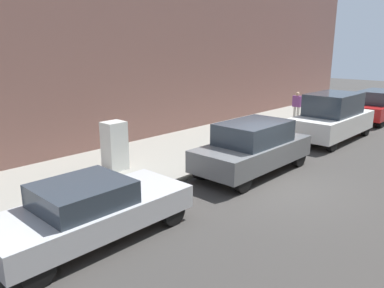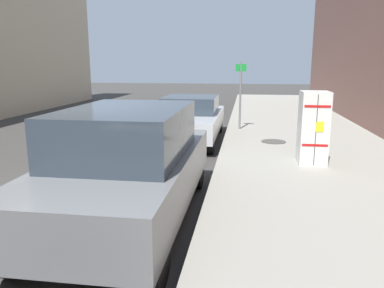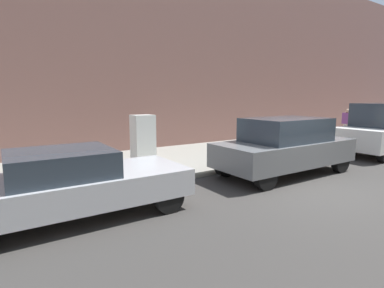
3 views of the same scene
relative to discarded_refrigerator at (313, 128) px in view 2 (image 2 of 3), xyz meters
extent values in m
plane|color=#383533|center=(4.27, 2.80, -0.98)|extent=(80.00, 80.00, 0.00)
cube|color=gray|center=(-0.23, 2.80, -0.89)|extent=(4.73, 44.00, 0.17)
cube|color=silver|center=(0.00, 0.00, 0.00)|extent=(0.60, 0.70, 1.62)
cube|color=black|center=(0.00, 0.35, 0.00)|extent=(0.01, 0.01, 1.54)
cube|color=yellow|center=(-0.08, 0.35, 0.08)|extent=(0.16, 0.01, 0.22)
cube|color=red|center=(0.00, 0.35, 0.52)|extent=(0.54, 0.01, 0.05)
cube|color=red|center=(0.00, 0.35, -0.32)|extent=(0.54, 0.01, 0.05)
cylinder|color=#47443F|center=(0.68, -2.25, -0.80)|extent=(0.70, 0.70, 0.02)
cylinder|color=slate|center=(1.70, -4.33, 0.33)|extent=(0.07, 0.07, 2.28)
cube|color=#198C33|center=(1.70, -4.31, 1.27)|extent=(0.36, 0.02, 0.24)
cube|color=silver|center=(3.23, -2.89, -0.38)|extent=(1.85, 4.46, 0.55)
cube|color=#2D3842|center=(3.23, -3.11, 0.14)|extent=(1.63, 1.87, 0.50)
cylinder|color=black|center=(2.43, -1.23, -0.66)|extent=(0.22, 0.65, 0.65)
cylinder|color=black|center=(4.02, -1.23, -0.66)|extent=(0.22, 0.65, 0.65)
cylinder|color=black|center=(2.43, -4.55, -0.66)|extent=(0.22, 0.65, 0.65)
cylinder|color=black|center=(4.02, -4.55, -0.66)|extent=(0.22, 0.65, 0.65)
cube|color=slate|center=(3.23, 3.28, -0.28)|extent=(1.89, 4.56, 0.70)
cube|color=#2D3842|center=(3.23, 3.28, 0.42)|extent=(1.66, 2.51, 0.70)
cylinder|color=black|center=(2.41, 4.96, -0.63)|extent=(0.22, 0.69, 0.69)
cylinder|color=black|center=(4.04, 4.96, -0.63)|extent=(0.22, 0.69, 0.69)
cylinder|color=black|center=(2.41, 1.60, -0.63)|extent=(0.22, 0.69, 0.69)
cylinder|color=black|center=(4.04, 1.60, -0.63)|extent=(0.22, 0.69, 0.69)
camera|label=1|loc=(10.00, -6.91, 3.19)|focal=35.00mm
camera|label=2|loc=(1.50, 8.54, 1.40)|focal=35.00mm
camera|label=3|loc=(9.25, -4.06, 1.38)|focal=28.00mm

